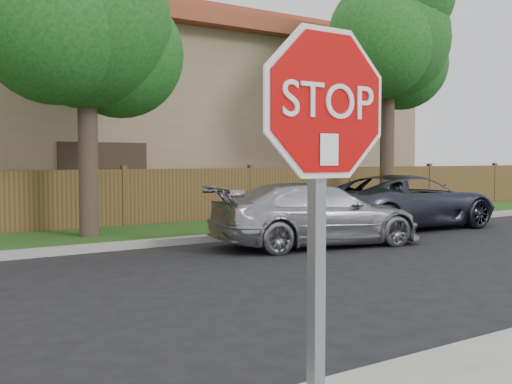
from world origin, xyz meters
TOP-DOWN VIEW (x-y plane):
  - tree_mid at (2.52, 9.57)m, footprint 4.80×3.90m
  - tree_right at (12.02, 9.57)m, footprint 4.80×3.90m
  - stop_sign at (0.02, -1.48)m, footprint 1.01×0.13m
  - sedan_right at (6.38, 6.30)m, footprint 4.94×2.66m
  - sedan_far_right at (10.54, 7.49)m, footprint 5.29×2.60m

SIDE VIEW (x-z plane):
  - sedan_right at x=6.38m, z-range 0.00..1.36m
  - sedan_far_right at x=10.54m, z-range 0.00..1.45m
  - stop_sign at x=0.02m, z-range 0.55..3.11m
  - tree_mid at x=2.52m, z-range 1.20..8.55m
  - tree_right at x=12.02m, z-range 1.47..9.67m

